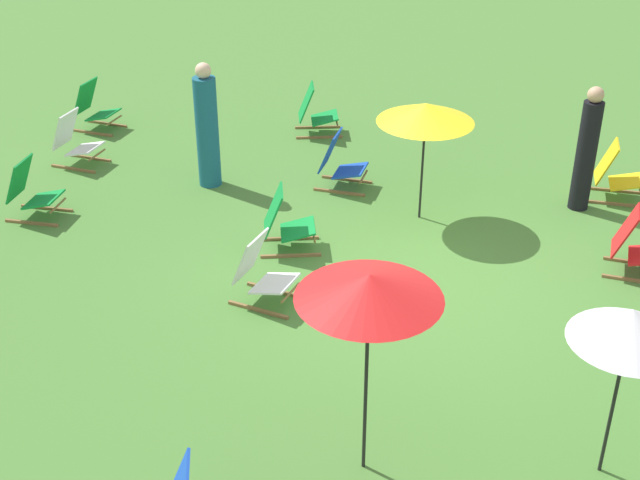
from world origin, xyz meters
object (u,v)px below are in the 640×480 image
object	(u,v)px
deckchair_10	(615,174)
person_0	(586,151)
umbrella_2	(369,287)
deckchair_8	(285,223)
deckchair_6	(262,273)
umbrella_0	(630,326)
umbrella_1	(426,113)
deckchair_2	(635,246)
deckchair_7	(315,112)
deckchair_11	(31,192)
deckchair_12	(340,163)
deckchair_1	(75,141)
deckchair_9	(94,108)
person_1	(207,129)

from	to	relation	value
deckchair_10	person_0	size ratio (longest dim) A/B	0.48
umbrella_2	deckchair_8	bearing A→B (deg)	19.76
deckchair_6	umbrella_0	distance (m)	4.28
umbrella_1	umbrella_0	bearing A→B (deg)	-159.03
deckchair_2	deckchair_6	distance (m)	4.46
deckchair_7	deckchair_2	bearing A→B (deg)	-142.30
deckchair_2	deckchair_8	xyz separation A→B (m)	(0.00, 4.24, 0.00)
deckchair_2	person_0	xyz separation A→B (m)	(1.67, 0.43, 0.47)
deckchair_7	umbrella_2	bearing A→B (deg)	179.95
deckchair_11	deckchair_12	xyz separation A→B (m)	(1.48, -3.98, 0.00)
deckchair_1	umbrella_1	bearing A→B (deg)	-89.53
person_0	deckchair_9	bearing A→B (deg)	168.75
deckchair_1	deckchair_11	world-z (taller)	same
deckchair_8	deckchair_11	bearing A→B (deg)	71.77
deckchair_12	deckchair_8	bearing A→B (deg)	174.47
deckchair_1	deckchair_9	world-z (taller)	same
deckchair_10	person_1	bearing A→B (deg)	98.37
umbrella_1	deckchair_8	bearing A→B (deg)	123.29
deckchair_12	deckchair_10	bearing A→B (deg)	-79.39
deckchair_9	deckchair_8	bearing A→B (deg)	-120.61
deckchair_9	deckchair_12	distance (m)	4.59
deckchair_2	deckchair_7	distance (m)	5.84
umbrella_1	deckchair_2	bearing A→B (deg)	-112.68
umbrella_1	deckchair_9	bearing A→B (deg)	65.89
deckchair_6	umbrella_0	size ratio (longest dim) A/B	0.51
deckchair_8	deckchair_2	bearing A→B (deg)	-101.78
umbrella_0	umbrella_2	size ratio (longest dim) A/B	0.85
deckchair_2	person_0	world-z (taller)	person_0
umbrella_2	person_0	bearing A→B (deg)	-24.74
deckchair_6	deckchair_9	distance (m)	6.06
umbrella_2	deckchair_2	bearing A→B (deg)	-38.13
deckchair_10	deckchair_11	world-z (taller)	same
umbrella_1	umbrella_2	world-z (taller)	umbrella_2
deckchair_2	deckchair_11	size ratio (longest dim) A/B	1.00
deckchair_1	umbrella_0	distance (m)	9.03
deckchair_1	deckchair_7	xyz separation A→B (m)	(1.70, -3.43, 0.00)
umbrella_2	person_1	bearing A→B (deg)	26.83
deckchair_6	deckchair_9	size ratio (longest dim) A/B	1.03
deckchair_2	deckchair_11	bearing A→B (deg)	97.52
deckchair_12	umbrella_1	distance (m)	1.82
deckchair_10	deckchair_11	distance (m)	8.01
deckchair_1	deckchair_10	world-z (taller)	same
deckchair_10	person_1	world-z (taller)	person_1
deckchair_6	deckchair_1	bearing A→B (deg)	63.88
person_0	deckchair_12	bearing A→B (deg)	178.83
deckchair_8	deckchair_9	xyz separation A→B (m)	(3.53, 3.82, 0.00)
deckchair_11	person_1	world-z (taller)	person_1
deckchair_9	person_0	world-z (taller)	person_0
deckchair_1	person_1	bearing A→B (deg)	-88.98
deckchair_6	deckchair_2	bearing A→B (deg)	-56.88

